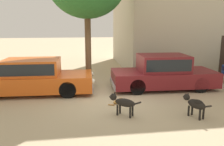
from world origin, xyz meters
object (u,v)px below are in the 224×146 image
Objects in this scene: stray_dog_tan at (195,103)px; stray_cat at (117,101)px; stray_dog_spotted at (122,102)px; parked_sedan_nearest at (33,77)px; parked_sedan_second at (163,72)px.

stray_dog_tan is 2.58m from stray_cat.
stray_dog_spotted is 0.94× the size of stray_dog_tan.
parked_sedan_second reaches higher than parked_sedan_nearest.
parked_sedan_nearest reaches higher than stray_dog_spotted.
parked_sedan_nearest is 6.06m from stray_dog_tan.
stray_cat is (-2.25, -1.66, -0.63)m from parked_sedan_second.
parked_sedan_nearest is 3.56m from stray_cat.
stray_dog_spotted is at bearing -39.99° from parked_sedan_nearest.
stray_dog_tan reaches higher than stray_cat.
parked_sedan_nearest is 4.94× the size of stray_dog_tan.
stray_cat is (0.03, 1.08, -0.34)m from stray_dog_spotted.
stray_dog_spotted is at bearing 54.28° from stray_dog_tan.
parked_sedan_second is 4.69× the size of stray_dog_tan.
parked_sedan_nearest reaches higher than stray_cat.
stray_dog_tan is at bearing -91.58° from parked_sedan_second.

